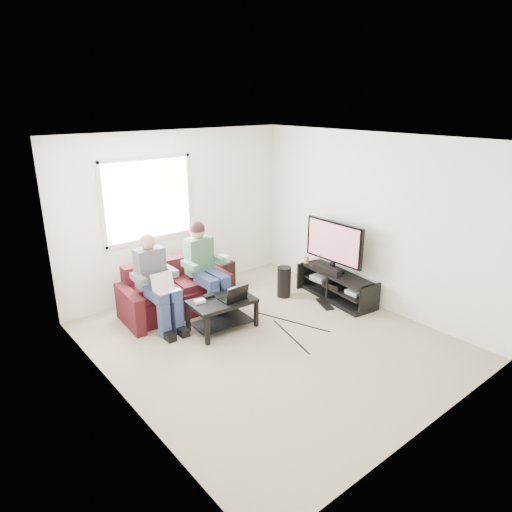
% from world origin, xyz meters
% --- Properties ---
extents(floor, '(4.50, 4.50, 0.00)m').
position_xyz_m(floor, '(0.00, 0.00, 0.00)').
color(floor, tan).
rests_on(floor, ground).
extents(ceiling, '(4.50, 4.50, 0.00)m').
position_xyz_m(ceiling, '(0.00, 0.00, 2.60)').
color(ceiling, white).
rests_on(ceiling, wall_back).
extents(wall_back, '(4.50, 0.00, 4.50)m').
position_xyz_m(wall_back, '(0.00, 2.25, 1.30)').
color(wall_back, white).
rests_on(wall_back, floor).
extents(wall_front, '(4.50, 0.00, 4.50)m').
position_xyz_m(wall_front, '(0.00, -2.25, 1.30)').
color(wall_front, white).
rests_on(wall_front, floor).
extents(wall_left, '(0.00, 4.50, 4.50)m').
position_xyz_m(wall_left, '(-2.00, 0.00, 1.30)').
color(wall_left, white).
rests_on(wall_left, floor).
extents(wall_right, '(0.00, 4.50, 4.50)m').
position_xyz_m(wall_right, '(2.00, 0.00, 1.30)').
color(wall_right, white).
rests_on(wall_right, floor).
extents(window, '(1.48, 0.04, 1.28)m').
position_xyz_m(window, '(-0.50, 2.23, 1.60)').
color(window, white).
rests_on(window, wall_back).
extents(sofa, '(1.65, 0.85, 0.75)m').
position_xyz_m(sofa, '(-0.51, 1.59, 0.29)').
color(sofa, '#42101A').
rests_on(sofa, floor).
extents(person_left, '(0.40, 0.71, 1.30)m').
position_xyz_m(person_left, '(-0.91, 1.33, 0.71)').
color(person_left, navy).
rests_on(person_left, sofa).
extents(person_right, '(0.40, 0.71, 1.35)m').
position_xyz_m(person_right, '(-0.11, 1.35, 0.77)').
color(person_right, navy).
rests_on(person_right, sofa).
extents(laptop_silver, '(0.34, 0.25, 0.24)m').
position_xyz_m(laptop_silver, '(-0.91, 1.06, 0.67)').
color(laptop_silver, silver).
rests_on(laptop_silver, person_left).
extents(coffee_table, '(0.92, 0.60, 0.44)m').
position_xyz_m(coffee_table, '(-0.28, 0.66, 0.32)').
color(coffee_table, black).
rests_on(coffee_table, floor).
extents(laptop_black, '(0.38, 0.30, 0.24)m').
position_xyz_m(laptop_black, '(-0.16, 0.58, 0.56)').
color(laptop_black, black).
rests_on(laptop_black, coffee_table).
extents(controller_a, '(0.15, 0.11, 0.04)m').
position_xyz_m(controller_a, '(-0.56, 0.78, 0.46)').
color(controller_a, silver).
rests_on(controller_a, coffee_table).
extents(controller_b, '(0.14, 0.10, 0.04)m').
position_xyz_m(controller_b, '(-0.38, 0.84, 0.46)').
color(controller_b, black).
rests_on(controller_b, coffee_table).
extents(controller_c, '(0.14, 0.09, 0.04)m').
position_xyz_m(controller_c, '(0.02, 0.81, 0.46)').
color(controller_c, gray).
rests_on(controller_c, coffee_table).
extents(tv_stand, '(0.58, 1.40, 0.45)m').
position_xyz_m(tv_stand, '(1.70, 0.33, 0.20)').
color(tv_stand, black).
rests_on(tv_stand, floor).
extents(tv, '(0.12, 1.10, 0.81)m').
position_xyz_m(tv, '(1.70, 0.43, 0.91)').
color(tv, black).
rests_on(tv, tv_stand).
extents(soundbar, '(0.12, 0.50, 0.10)m').
position_xyz_m(soundbar, '(1.58, 0.43, 0.50)').
color(soundbar, black).
rests_on(soundbar, tv_stand).
extents(drink_cup, '(0.08, 0.08, 0.12)m').
position_xyz_m(drink_cup, '(1.65, 0.96, 0.51)').
color(drink_cup, tan).
rests_on(drink_cup, tv_stand).
extents(console_white, '(0.30, 0.22, 0.06)m').
position_xyz_m(console_white, '(1.70, -0.07, 0.27)').
color(console_white, silver).
rests_on(console_white, tv_stand).
extents(console_grey, '(0.34, 0.26, 0.08)m').
position_xyz_m(console_grey, '(1.70, 0.63, 0.28)').
color(console_grey, gray).
rests_on(console_grey, tv_stand).
extents(console_black, '(0.38, 0.30, 0.07)m').
position_xyz_m(console_black, '(1.70, 0.28, 0.27)').
color(console_black, black).
rests_on(console_black, tv_stand).
extents(subwoofer, '(0.22, 0.22, 0.50)m').
position_xyz_m(subwoofer, '(1.13, 0.94, 0.25)').
color(subwoofer, black).
rests_on(subwoofer, floor).
extents(keyboard_floor, '(0.30, 0.44, 0.02)m').
position_xyz_m(keyboard_floor, '(1.40, 0.29, 0.01)').
color(keyboard_floor, black).
rests_on(keyboard_floor, floor).
extents(end_table, '(0.32, 0.32, 0.58)m').
position_xyz_m(end_table, '(0.54, 1.84, 0.26)').
color(end_table, black).
rests_on(end_table, floor).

